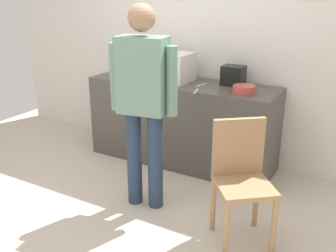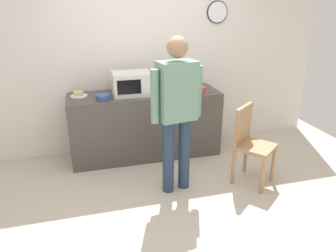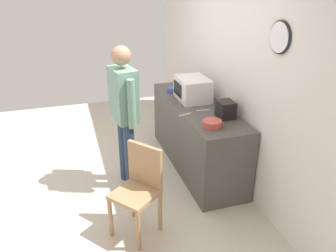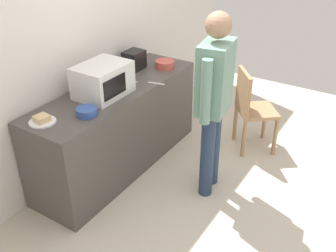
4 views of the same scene
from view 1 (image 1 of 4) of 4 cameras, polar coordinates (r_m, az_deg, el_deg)
name	(u,v)px [view 1 (image 1 of 4)]	position (r m, az deg, el deg)	size (l,w,h in m)	color
ground_plane	(122,212)	(3.52, -6.69, -12.41)	(6.00, 6.00, 0.00)	beige
back_wall	(204,40)	(4.40, 5.31, 12.31)	(5.40, 0.13, 2.60)	silver
kitchen_counter	(182,123)	(4.29, 2.00, 0.50)	(2.04, 0.62, 0.90)	#4C4742
microwave	(168,67)	(4.21, -0.04, 8.64)	(0.50, 0.39, 0.30)	silver
sandwich_plate	(120,71)	(4.67, -6.94, 8.00)	(0.22, 0.22, 0.07)	white
salad_bowl	(130,76)	(4.32, -5.53, 7.26)	(0.18, 0.18, 0.07)	#33519E
cereal_bowl	(244,89)	(3.78, 10.98, 5.25)	(0.21, 0.21, 0.08)	#C64C42
toaster	(233,76)	(4.07, 9.49, 7.27)	(0.22, 0.18, 0.20)	black
fork_utensil	(196,91)	(3.79, 4.13, 5.07)	(0.17, 0.02, 0.01)	silver
spoon_utensil	(202,85)	(4.04, 4.92, 5.99)	(0.17, 0.02, 0.01)	silver
person_standing	(143,95)	(3.23, -3.63, 4.60)	(0.58, 0.30, 1.74)	#243750
wooden_chair	(241,175)	(3.01, 10.62, -7.10)	(0.56, 0.56, 0.94)	#A87F56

